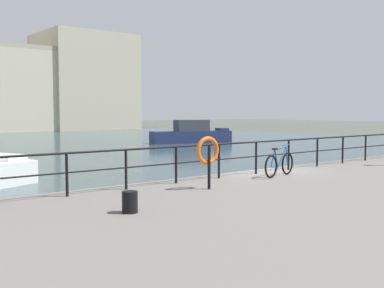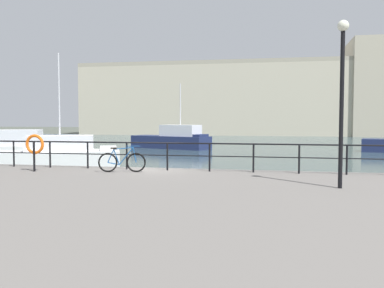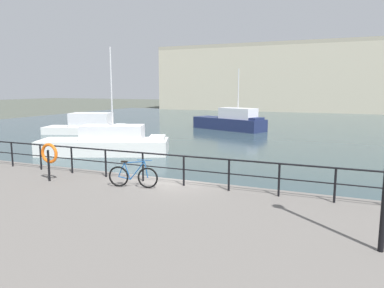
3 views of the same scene
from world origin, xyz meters
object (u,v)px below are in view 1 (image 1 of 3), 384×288
Objects in this scene: parked_bicycle at (279,164)px; life_ring_stand at (208,152)px; moored_cabin_cruiser at (192,134)px; mooring_bollard at (130,202)px.

life_ring_stand is (-3.31, -0.39, 0.59)m from parked_bicycle.
moored_cabin_cruiser is at bearing 52.28° from life_ring_stand.
moored_cabin_cruiser is 18.89× the size of mooring_bollard.
life_ring_stand is at bearing 21.42° from mooring_bollard.
moored_cabin_cruiser reaches higher than mooring_bollard.
life_ring_stand is (-20.41, -26.38, 1.17)m from moored_cabin_cruiser.
moored_cabin_cruiser is at bearing 49.57° from mooring_bollard.
mooring_bollard is at bearing -177.89° from parked_bicycle.
moored_cabin_cruiser is 31.12m from parked_bicycle.
moored_cabin_cruiser is 4.77× the size of parked_bicycle.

